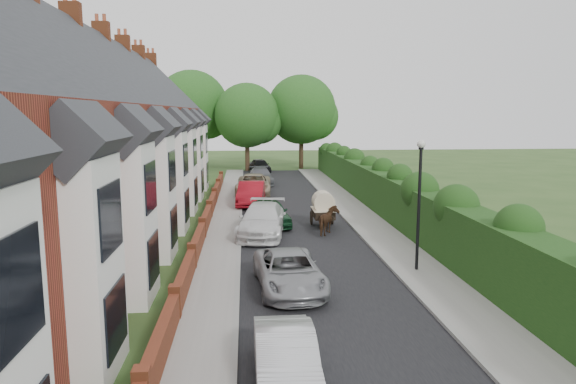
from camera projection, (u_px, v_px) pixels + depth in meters
name	position (u px, v px, depth m)	size (l,w,h in m)	color
ground	(351.00, 315.00, 15.82)	(140.00, 140.00, 0.00)	#2D4C1E
road	(299.00, 233.00, 26.61)	(6.00, 58.00, 0.02)	black
pavement_hedge_side	(376.00, 230.00, 26.94)	(2.20, 58.00, 0.12)	gray
pavement_house_side	(224.00, 233.00, 26.29)	(1.70, 58.00, 0.12)	gray
kerb_hedge_side	(356.00, 230.00, 26.85)	(0.18, 58.00, 0.13)	gray
kerb_house_side	(240.00, 233.00, 26.35)	(0.18, 58.00, 0.13)	gray
hedge	(411.00, 201.00, 26.85)	(2.10, 58.00, 2.85)	#183D13
terrace_row	(82.00, 149.00, 24.08)	(9.05, 40.50, 11.50)	maroon
garden_wall_row	(203.00, 230.00, 25.16)	(0.35, 40.35, 1.10)	brown
lamppost	(420.00, 189.00, 19.53)	(0.32, 0.32, 5.16)	black
tree_far_left	(250.00, 117.00, 54.20)	(7.14, 6.80, 9.29)	#332316
tree_far_right	(305.00, 111.00, 56.57)	(7.98, 7.60, 10.31)	#332316
tree_far_back	(196.00, 109.00, 56.53)	(8.40, 8.00, 10.82)	#332316
car_silver_a	(286.00, 360.00, 11.54)	(1.37, 3.94, 1.30)	silver
car_silver_b	(289.00, 271.00, 17.99)	(2.19, 4.74, 1.32)	#97999E
car_white	(262.00, 220.00, 25.94)	(2.20, 5.42, 1.57)	white
car_green	(270.00, 212.00, 28.27)	(1.72, 4.27, 1.46)	#10381D
car_red	(251.00, 194.00, 34.46)	(1.68, 4.81, 1.58)	maroon
car_beige	(253.00, 185.00, 38.93)	(2.56, 5.55, 1.54)	tan
car_grey	(261.00, 176.00, 44.55)	(1.98, 4.87, 1.41)	#5B5D63
car_black	(260.00, 166.00, 53.59)	(1.66, 4.13, 1.41)	black
horse	(328.00, 221.00, 26.11)	(0.77, 1.69, 1.43)	#462B19
horse_cart	(323.00, 207.00, 27.84)	(1.23, 2.72, 1.96)	black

